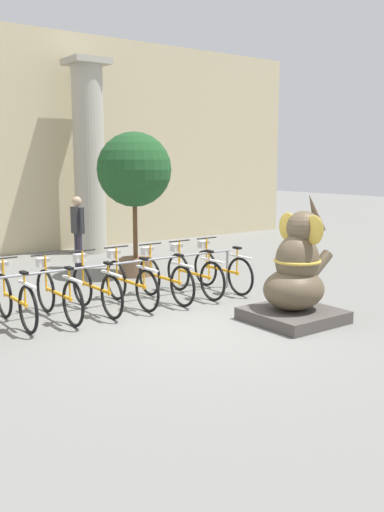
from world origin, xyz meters
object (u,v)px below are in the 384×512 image
object	(u,v)px
bicycle_2	(14,299)
potted_tree	(134,174)
bicycle_5	(130,282)
bicycle_3	(58,293)
bicycle_4	(95,287)
bicycle_7	(194,273)
elephant_statue	(296,278)
person_pedestrian	(78,225)
bicycle_8	(221,269)
bicycle_6	(164,278)

from	to	relation	value
bicycle_2	potted_tree	xyz separation A→B (m)	(3.50, 2.25, 1.80)
bicycle_5	bicycle_3	bearing A→B (deg)	-177.58
bicycle_2	bicycle_3	size ratio (longest dim) A/B	1.00
bicycle_4	potted_tree	xyz separation A→B (m)	(2.14, 2.28, 1.80)
bicycle_3	potted_tree	xyz separation A→B (m)	(2.82, 2.30, 1.80)
bicycle_7	elephant_statue	world-z (taller)	elephant_statue
bicycle_2	bicycle_5	world-z (taller)	same
person_pedestrian	potted_tree	distance (m)	2.05
bicycle_5	bicycle_7	xyz separation A→B (m)	(1.36, -0.04, 0.00)
bicycle_4	bicycle_5	distance (m)	0.68
person_pedestrian	bicycle_7	bearing A→B (deg)	-81.84
bicycle_5	bicycle_8	world-z (taller)	same
bicycle_5	elephant_statue	distance (m)	2.90
bicycle_3	bicycle_5	xyz separation A→B (m)	(1.36, 0.06, 0.00)
bicycle_6	elephant_statue	size ratio (longest dim) A/B	0.88
bicycle_7	potted_tree	xyz separation A→B (m)	(0.10, 2.28, 1.80)
bicycle_3	bicycle_7	bearing A→B (deg)	0.46
bicycle_7	bicycle_2	bearing A→B (deg)	179.42
bicycle_7	bicycle_8	bearing A→B (deg)	1.36
bicycle_3	bicycle_7	size ratio (longest dim) A/B	1.00
bicycle_5	bicycle_7	world-z (taller)	same
person_pedestrian	bicycle_5	bearing A→B (deg)	-102.16
bicycle_4	bicycle_8	world-z (taller)	same
bicycle_6	bicycle_7	size ratio (longest dim) A/B	1.00
bicycle_7	bicycle_8	xyz separation A→B (m)	(0.68, 0.02, 0.00)
person_pedestrian	bicycle_3	bearing A→B (deg)	-119.56
bicycle_3	bicycle_7	distance (m)	2.72
bicycle_5	elephant_statue	world-z (taller)	elephant_statue
bicycle_6	bicycle_5	bearing A→B (deg)	174.99
bicycle_5	bicycle_8	distance (m)	2.04
bicycle_5	potted_tree	xyz separation A→B (m)	(1.46, 2.24, 1.80)
bicycle_5	elephant_statue	size ratio (longest dim) A/B	0.88
bicycle_3	potted_tree	size ratio (longest dim) A/B	0.57
bicycle_7	bicycle_8	size ratio (longest dim) A/B	1.00
bicycle_5	bicycle_7	bearing A→B (deg)	-1.51
bicycle_2	bicycle_5	distance (m)	2.04
potted_tree	bicycle_8	bearing A→B (deg)	-75.58
bicycle_6	bicycle_2	bearing A→B (deg)	178.77
potted_tree	bicycle_6	bearing A→B (deg)	-108.69
elephant_statue	bicycle_2	bearing A→B (deg)	146.59
bicycle_4	person_pedestrian	size ratio (longest dim) A/B	1.06
bicycle_2	bicycle_8	bearing A→B (deg)	-0.26
elephant_statue	person_pedestrian	bearing A→B (deg)	97.28
bicycle_3	bicycle_8	world-z (taller)	same
bicycle_3	bicycle_6	size ratio (longest dim) A/B	1.00
bicycle_7	potted_tree	size ratio (longest dim) A/B	0.57
bicycle_4	person_pedestrian	bearing A→B (deg)	68.58
bicycle_2	bicycle_3	bearing A→B (deg)	-4.73
bicycle_7	person_pedestrian	size ratio (longest dim) A/B	1.06
bicycle_3	bicycle_8	bearing A→B (deg)	0.64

